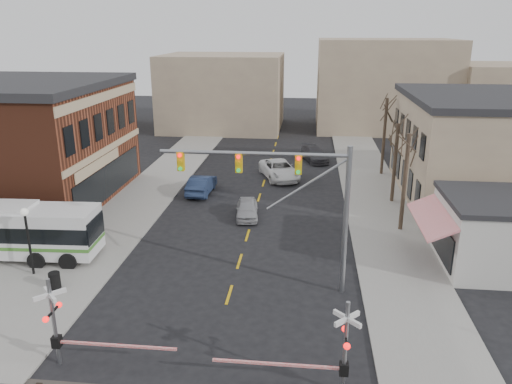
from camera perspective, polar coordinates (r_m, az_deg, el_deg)
ground at (r=25.37m, az=-3.81°, el=-13.89°), size 160.00×160.00×0.00m
sidewalk_west at (r=45.29m, az=-11.42°, el=0.68°), size 5.00×60.00×0.12m
sidewalk_east at (r=43.62m, az=13.15°, el=-0.12°), size 5.00×60.00×0.12m
tree_east_a at (r=35.22m, az=16.62°, el=1.03°), size 0.28×0.28×6.75m
tree_east_b at (r=41.02m, az=15.59°, el=3.19°), size 0.28×0.28×6.30m
tree_east_c at (r=48.64m, az=14.43°, el=6.15°), size 0.28×0.28×7.20m
traffic_signal_mast at (r=25.36m, az=4.38°, el=0.40°), size 9.69×0.30×8.00m
rr_crossing_west at (r=22.51m, az=-21.09°, el=-13.89°), size 5.60×1.36×4.00m
rr_crossing_east at (r=19.95m, az=8.87°, el=-17.27°), size 5.60×1.36×4.00m
street_lamp at (r=30.43m, az=-24.74°, el=-3.65°), size 0.44×0.44×3.98m
trash_bin at (r=29.25m, az=-22.01°, el=-9.36°), size 0.60×0.60×0.92m
car_a at (r=37.08m, az=-1.03°, el=-1.93°), size 2.01×4.09×1.34m
car_b at (r=42.64m, az=-6.25°, el=0.87°), size 1.85×4.86×1.58m
car_c at (r=46.74m, az=2.68°, el=2.57°), size 4.61×6.53×1.65m
car_d at (r=53.21m, az=6.68°, el=4.29°), size 3.46×5.29×1.42m
pedestrian_near at (r=31.76m, az=-20.48°, el=-6.02°), size 0.63×0.78×1.84m
pedestrian_far at (r=35.69m, az=-19.50°, el=-3.33°), size 1.04×0.95×1.72m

